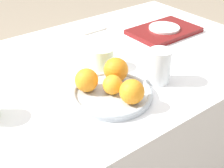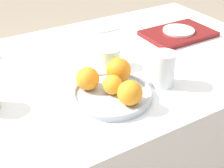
% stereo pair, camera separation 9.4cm
% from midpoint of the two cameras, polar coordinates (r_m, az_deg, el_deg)
% --- Properties ---
extents(table, '(1.50, 0.85, 0.74)m').
position_cam_midpoint_polar(table, '(1.35, -1.08, -10.77)').
color(table, white).
rests_on(table, ground_plane).
extents(fruit_platter, '(0.25, 0.25, 0.02)m').
position_cam_midpoint_polar(fruit_platter, '(0.96, 2.80, -1.98)').
color(fruit_platter, '#B2BCC6').
rests_on(fruit_platter, table).
extents(orange_0, '(0.06, 0.06, 0.06)m').
position_cam_midpoint_polar(orange_0, '(0.94, 2.96, -0.23)').
color(orange_0, orange).
rests_on(orange_0, fruit_platter).
extents(orange_1, '(0.08, 0.08, 0.08)m').
position_cam_midpoint_polar(orange_1, '(1.00, 3.92, 2.47)').
color(orange_1, orange).
rests_on(orange_1, fruit_platter).
extents(orange_2, '(0.07, 0.07, 0.07)m').
position_cam_midpoint_polar(orange_2, '(0.96, -1.72, 0.92)').
color(orange_2, orange).
rests_on(orange_2, fruit_platter).
extents(orange_3, '(0.07, 0.07, 0.07)m').
position_cam_midpoint_polar(orange_3, '(0.90, 6.30, -1.74)').
color(orange_3, orange).
rests_on(orange_3, fruit_platter).
extents(water_glass, '(0.08, 0.08, 0.11)m').
position_cam_midpoint_polar(water_glass, '(1.02, 11.96, 2.62)').
color(water_glass, silver).
rests_on(water_glass, table).
extents(serving_tray, '(0.30, 0.20, 0.02)m').
position_cam_midpoint_polar(serving_tray, '(1.42, 13.91, 8.88)').
color(serving_tray, maroon).
rests_on(serving_tray, table).
extents(side_plate, '(0.14, 0.14, 0.01)m').
position_cam_midpoint_polar(side_plate, '(1.42, 13.99, 9.44)').
color(side_plate, white).
rests_on(side_plate, serving_tray).
extents(cup_0, '(0.09, 0.09, 0.07)m').
position_cam_midpoint_polar(cup_0, '(1.12, 1.76, 4.79)').
color(cup_0, beige).
rests_on(cup_0, table).
extents(napkin, '(0.12, 0.12, 0.01)m').
position_cam_midpoint_polar(napkin, '(1.47, 0.16, 10.35)').
color(napkin, silver).
rests_on(napkin, table).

